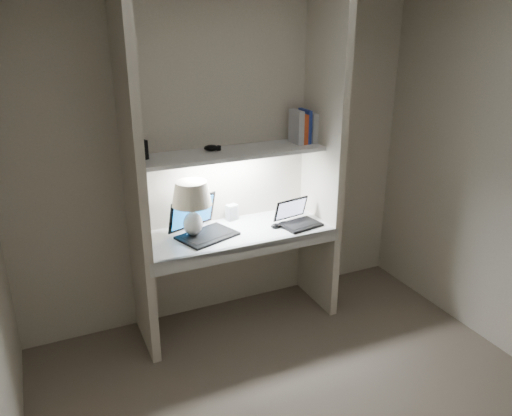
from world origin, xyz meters
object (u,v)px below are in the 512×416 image
laptop_main (202,227)px  laptop_netbook (297,219)px  book_row (307,127)px  table_lamp (192,200)px  speaker (232,212)px

laptop_main → laptop_netbook: size_ratio=1.48×
laptop_main → book_row: (0.91, 0.07, 0.66)m
book_row → table_lamp: bearing=-174.7°
table_lamp → laptop_netbook: size_ratio=1.26×
table_lamp → book_row: 1.07m
book_row → laptop_netbook: bearing=-131.6°
laptop_netbook → speaker: (-0.43, 0.30, 0.02)m
laptop_netbook → book_row: bearing=38.2°
table_lamp → speaker: 0.48m
table_lamp → laptop_main: size_ratio=0.85×
laptop_netbook → speaker: bearing=135.1°
laptop_main → speaker: size_ratio=3.99×
laptop_netbook → speaker: size_ratio=2.69×
table_lamp → book_row: (0.98, 0.09, 0.43)m
table_lamp → laptop_netbook: (0.81, -0.10, -0.24)m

